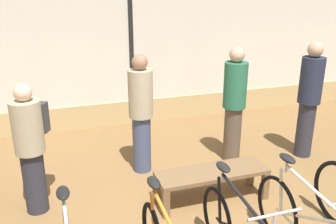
# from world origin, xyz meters

# --- Properties ---
(shop_back_wall) EXTENTS (12.00, 0.08, 3.20)m
(shop_back_wall) POSITION_xyz_m (0.00, 4.00, 1.64)
(shop_back_wall) COLOR tan
(shop_back_wall) RESTS_ON ground_plane
(display_bench) EXTENTS (1.40, 0.44, 0.41)m
(display_bench) POSITION_xyz_m (0.32, 1.04, 0.34)
(display_bench) COLOR brown
(display_bench) RESTS_ON ground_plane
(customer_near_rack) EXTENTS (0.47, 0.47, 1.71)m
(customer_near_rack) POSITION_xyz_m (-0.31, 2.08, 0.90)
(customer_near_rack) COLOR #424C6B
(customer_near_rack) RESTS_ON ground_plane
(customer_by_window) EXTENTS (0.47, 0.56, 1.59)m
(customer_by_window) POSITION_xyz_m (-1.76, 1.51, 0.85)
(customer_by_window) COLOR #2D2D38
(customer_by_window) RESTS_ON ground_plane
(customer_mid_floor) EXTENTS (0.38, 0.38, 1.75)m
(customer_mid_floor) POSITION_xyz_m (1.08, 1.98, 0.92)
(customer_mid_floor) COLOR brown
(customer_mid_floor) RESTS_ON ground_plane
(customer_near_bench) EXTENTS (0.48, 0.48, 1.80)m
(customer_near_bench) POSITION_xyz_m (2.23, 1.77, 0.95)
(customer_near_bench) COLOR #2D2D38
(customer_near_bench) RESTS_ON ground_plane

